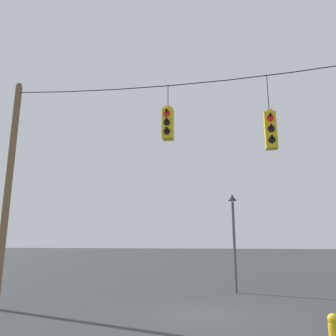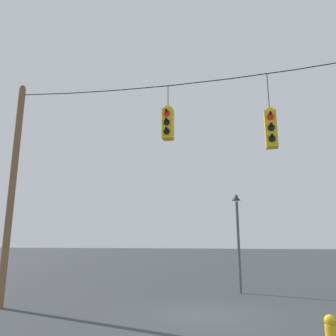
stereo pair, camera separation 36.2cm
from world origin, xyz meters
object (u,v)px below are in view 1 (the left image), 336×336
object	(u,v)px
fire_hydrant	(335,334)
street_lamp	(233,225)
utility_pole_left	(8,188)
traffic_light_near_right_pole	(168,124)
traffic_light_over_intersection	(271,130)

from	to	relation	value
fire_hydrant	street_lamp	bearing A→B (deg)	104.36
utility_pole_left	traffic_light_near_right_pole	world-z (taller)	utility_pole_left
utility_pole_left	street_lamp	size ratio (longest dim) A/B	1.91
street_lamp	traffic_light_over_intersection	bearing A→B (deg)	-75.53
traffic_light_over_intersection	traffic_light_near_right_pole	bearing A→B (deg)	-179.99
traffic_light_near_right_pole	street_lamp	bearing A→B (deg)	68.94
utility_pole_left	traffic_light_over_intersection	bearing A→B (deg)	-0.05
street_lamp	traffic_light_near_right_pole	bearing A→B (deg)	-111.06
traffic_light_near_right_pole	traffic_light_over_intersection	xyz separation A→B (m)	(3.19, 0.00, -0.45)
traffic_light_near_right_pole	traffic_light_over_intersection	bearing A→B (deg)	0.01
street_lamp	utility_pole_left	bearing A→B (deg)	-146.92
utility_pole_left	traffic_light_over_intersection	world-z (taller)	utility_pole_left
utility_pole_left	street_lamp	xyz separation A→B (m)	(7.60, 4.95, -1.12)
utility_pole_left	traffic_light_over_intersection	distance (m)	9.00
traffic_light_over_intersection	fire_hydrant	distance (m)	5.67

